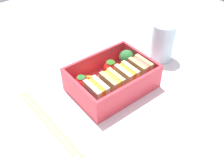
{
  "coord_description": "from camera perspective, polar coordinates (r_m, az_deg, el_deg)",
  "views": [
    {
      "loc": [
        25.45,
        31.74,
        37.59
      ],
      "look_at": [
        0.0,
        0.0,
        2.7
      ],
      "focal_mm": 40.0,
      "sensor_mm": 36.0,
      "label": 1
    }
  ],
  "objects": [
    {
      "name": "ground_plane",
      "position": [
        0.56,
        0.0,
        -2.87
      ],
      "size": [
        120.0,
        120.0,
        2.0
      ],
      "primitive_type": "cube",
      "color": "silver"
    },
    {
      "name": "bento_tray",
      "position": [
        0.55,
        0.0,
        -1.66
      ],
      "size": [
        17.32,
        12.79,
        1.2
      ],
      "primitive_type": "cube",
      "color": "#DC3844",
      "rests_on": "ground_plane"
    },
    {
      "name": "bento_rim",
      "position": [
        0.53,
        0.0,
        0.64
      ],
      "size": [
        17.32,
        12.79,
        4.57
      ],
      "color": "#DC3844",
      "rests_on": "bento_tray"
    },
    {
      "name": "sandwich_left",
      "position": [
        0.55,
        6.4,
        1.92
      ],
      "size": [
        2.89,
        4.94,
        4.89
      ],
      "color": "tan",
      "rests_on": "bento_tray"
    },
    {
      "name": "sandwich_center_left",
      "position": [
        0.53,
        3.34,
        0.27
      ],
      "size": [
        2.89,
        4.94,
        4.89
      ],
      "color": "#EED38F",
      "rests_on": "bento_tray"
    },
    {
      "name": "sandwich_center",
      "position": [
        0.51,
        0.04,
        -1.5
      ],
      "size": [
        2.89,
        4.94,
        4.89
      ],
      "color": "tan",
      "rests_on": "bento_tray"
    },
    {
      "name": "sandwich_center_right",
      "position": [
        0.49,
        -3.51,
        -3.41
      ],
      "size": [
        2.89,
        4.94,
        4.89
      ],
      "color": "beige",
      "rests_on": "bento_tray"
    },
    {
      "name": "broccoli_floret",
      "position": [
        0.57,
        3.33,
        4.79
      ],
      "size": [
        3.41,
        3.41,
        4.66
      ],
      "color": "#96C46B",
      "rests_on": "bento_tray"
    },
    {
      "name": "strawberry_far_left",
      "position": [
        0.56,
        -0.31,
        2.57
      ],
      "size": [
        3.2,
        3.2,
        3.8
      ],
      "color": "red",
      "rests_on": "bento_tray"
    },
    {
      "name": "carrot_stick_far_left",
      "position": [
        0.55,
        -3.93,
        -0.07
      ],
      "size": [
        3.64,
        4.7,
        1.04
      ],
      "primitive_type": "cylinder",
      "rotation": [
        1.57,
        0.0,
        3.74
      ],
      "color": "orange",
      "rests_on": "bento_tray"
    },
    {
      "name": "strawberry_left",
      "position": [
        0.53,
        -6.99,
        -0.77
      ],
      "size": [
        2.86,
        2.86,
        3.46
      ],
      "color": "red",
      "rests_on": "bento_tray"
    },
    {
      "name": "chopstick_pair",
      "position": [
        0.5,
        -14.14,
        -9.71
      ],
      "size": [
        2.69,
        21.36,
        0.7
      ],
      "color": "#D8B474",
      "rests_on": "ground_plane"
    },
    {
      "name": "drinking_glass",
      "position": [
        0.63,
        11.5,
        8.23
      ],
      "size": [
        5.73,
        5.73,
        9.62
      ],
      "primitive_type": "cylinder",
      "color": "silver",
      "rests_on": "ground_plane"
    }
  ]
}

